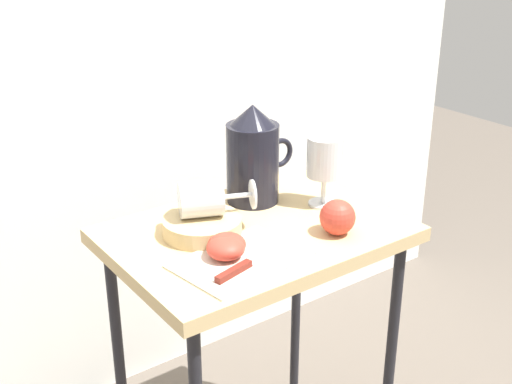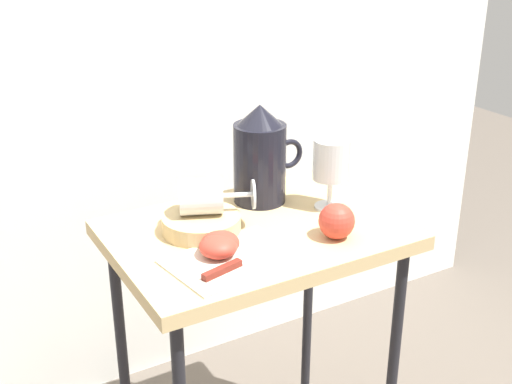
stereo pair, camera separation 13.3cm
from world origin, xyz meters
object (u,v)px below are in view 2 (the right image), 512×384
table (256,261)px  pitcher (260,162)px  apple_whole (337,221)px  knife (236,264)px  apple_half_right (220,243)px  apple_half_left (218,246)px  wine_glass_tipped_near (203,197)px  basket_tray (202,224)px  wine_glass_upright (331,163)px

table → pitcher: size_ratio=3.16×
apple_whole → knife: apple_whole is taller
apple_half_right → apple_whole: 0.23m
pitcher → apple_half_left: pitcher is taller
wine_glass_tipped_near → apple_whole: wine_glass_tipped_near is taller
pitcher → wine_glass_tipped_near: size_ratio=1.34×
basket_tray → wine_glass_upright: 0.30m
apple_half_left → knife: 0.05m
apple_half_right → knife: apple_half_right is taller
pitcher → knife: bearing=-128.1°
basket_tray → apple_whole: size_ratio=2.20×
wine_glass_tipped_near → pitcher: bearing=21.9°
basket_tray → apple_whole: apple_whole is taller
wine_glass_upright → apple_whole: size_ratio=2.16×
basket_tray → wine_glass_tipped_near: (0.01, 0.01, 0.05)m
wine_glass_upright → pitcher: bearing=135.4°
apple_half_left → apple_whole: 0.24m
wine_glass_upright → knife: bearing=-155.9°
basket_tray → apple_half_right: size_ratio=2.20×
wine_glass_tipped_near → apple_half_left: wine_glass_tipped_near is taller
basket_tray → apple_half_left: (-0.02, -0.12, 0.01)m
basket_tray → apple_half_left: bearing=-100.0°
basket_tray → wine_glass_upright: bearing=-6.3°
apple_half_right → apple_half_left: bearing=-132.7°
apple_half_right → knife: size_ratio=0.34×
basket_tray → wine_glass_upright: (0.29, -0.03, 0.09)m
pitcher → wine_glass_upright: size_ratio=1.42×
apple_whole → basket_tray: bearing=144.6°
wine_glass_tipped_near → apple_whole: 0.27m
table → knife: (-0.11, -0.13, 0.08)m
apple_half_right → knife: bearing=-90.8°
wine_glass_upright → apple_half_right: bearing=-166.5°
basket_tray → knife: (-0.01, -0.17, -0.01)m
apple_whole → wine_glass_upright: bearing=60.0°
table → wine_glass_tipped_near: (-0.09, 0.05, 0.15)m
basket_tray → apple_whole: bearing=-35.4°
table → wine_glass_upright: wine_glass_upright is taller
table → wine_glass_tipped_near: wine_glass_tipped_near is taller
pitcher → apple_whole: size_ratio=3.05×
wine_glass_upright → apple_half_right: 0.32m
wine_glass_tipped_near → apple_half_left: bearing=-103.5°
pitcher → apple_half_left: bearing=-136.2°
table → basket_tray: size_ratio=4.38×
apple_half_right → apple_whole: bearing=-12.6°
basket_tray → knife: basket_tray is taller
pitcher → knife: 0.32m
apple_half_right → pitcher: bearing=43.6°
knife → apple_whole: bearing=2.8°
apple_half_left → apple_half_right: size_ratio=1.00×
pitcher → wine_glass_tipped_near: (-0.17, -0.07, -0.02)m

